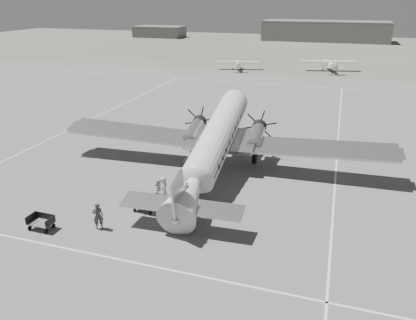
# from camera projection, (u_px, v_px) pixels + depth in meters

# --- Properties ---
(ground) EXTENTS (260.00, 260.00, 0.00)m
(ground) POSITION_uv_depth(u_px,v_px,m) (196.00, 170.00, 36.37)
(ground) COLOR slate
(ground) RESTS_ON ground
(taxi_line_near) EXTENTS (60.00, 0.15, 0.01)m
(taxi_line_near) POSITION_uv_depth(u_px,v_px,m) (118.00, 259.00, 24.02)
(taxi_line_near) COLOR silver
(taxi_line_near) RESTS_ON ground
(taxi_line_right) EXTENTS (0.15, 80.00, 0.01)m
(taxi_line_right) POSITION_uv_depth(u_px,v_px,m) (335.00, 188.00, 32.97)
(taxi_line_right) COLOR silver
(taxi_line_right) RESTS_ON ground
(taxi_line_left) EXTENTS (0.15, 60.00, 0.01)m
(taxi_line_left) POSITION_uv_depth(u_px,v_px,m) (86.00, 122.00, 50.29)
(taxi_line_left) COLOR silver
(taxi_line_left) RESTS_ON ground
(taxi_line_horizon) EXTENTS (90.00, 0.15, 0.01)m
(taxi_line_horizon) POSITION_uv_depth(u_px,v_px,m) (271.00, 84.00, 71.66)
(taxi_line_horizon) COLOR silver
(taxi_line_horizon) RESTS_ON ground
(grass_infield) EXTENTS (260.00, 90.00, 0.01)m
(grass_infield) POSITION_uv_depth(u_px,v_px,m) (302.00, 49.00, 120.19)
(grass_infield) COLOR #666255
(grass_infield) RESTS_ON ground
(hangar_main) EXTENTS (42.00, 14.00, 6.60)m
(hangar_main) POSITION_uv_depth(u_px,v_px,m) (325.00, 31.00, 139.59)
(hangar_main) COLOR slate
(hangar_main) RESTS_ON ground
(shed_secondary) EXTENTS (18.00, 10.00, 4.00)m
(shed_secondary) POSITION_uv_depth(u_px,v_px,m) (160.00, 32.00, 152.67)
(shed_secondary) COLOR #545454
(shed_secondary) RESTS_ON ground
(dc3_airliner) EXTENTS (31.26, 22.43, 5.77)m
(dc3_airliner) POSITION_uv_depth(u_px,v_px,m) (215.00, 144.00, 34.19)
(dc3_airliner) COLOR #ADADAF
(dc3_airliner) RESTS_ON ground
(light_plane_left) EXTENTS (11.01, 9.74, 1.95)m
(light_plane_left) POSITION_uv_depth(u_px,v_px,m) (238.00, 65.00, 85.26)
(light_plane_left) COLOR silver
(light_plane_left) RESTS_ON ground
(light_plane_right) EXTENTS (13.24, 11.69, 2.35)m
(light_plane_right) POSITION_uv_depth(u_px,v_px,m) (330.00, 66.00, 83.52)
(light_plane_right) COLOR silver
(light_plane_right) RESTS_ON ground
(baggage_cart_near) EXTENTS (1.83, 1.38, 0.96)m
(baggage_cart_near) POSITION_uv_depth(u_px,v_px,m) (145.00, 205.00, 29.25)
(baggage_cart_near) COLOR #545454
(baggage_cart_near) RESTS_ON ground
(baggage_cart_far) EXTENTS (1.73, 1.23, 0.97)m
(baggage_cart_far) POSITION_uv_depth(u_px,v_px,m) (41.00, 223.00, 26.97)
(baggage_cart_far) COLOR #545454
(baggage_cart_far) RESTS_ON ground
(ground_crew) EXTENTS (0.83, 0.76, 1.90)m
(ground_crew) POSITION_uv_depth(u_px,v_px,m) (98.00, 216.00, 26.86)
(ground_crew) COLOR #313131
(ground_crew) RESTS_ON ground
(ramp_agent) EXTENTS (1.09, 1.18, 1.93)m
(ramp_agent) POSITION_uv_depth(u_px,v_px,m) (159.00, 191.00, 30.28)
(ramp_agent) COLOR silver
(ramp_agent) RESTS_ON ground
(passenger) EXTENTS (0.77, 0.96, 1.72)m
(passenger) POSITION_uv_depth(u_px,v_px,m) (164.00, 187.00, 31.08)
(passenger) COLOR #B2B2B0
(passenger) RESTS_ON ground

